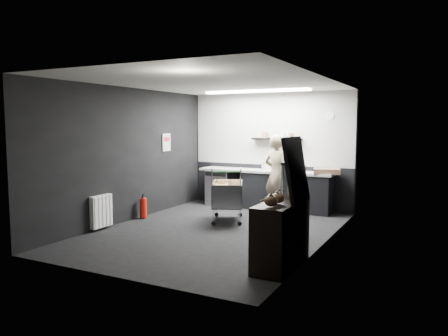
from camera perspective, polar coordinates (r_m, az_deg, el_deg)
The scene contains 22 objects.
floor at distance 8.15m, azimuth -1.08°, elevation -8.20°, with size 5.50×5.50×0.00m, color black.
ceiling at distance 7.94m, azimuth -1.12°, elevation 11.05°, with size 5.50×5.50×0.00m, color silver.
wall_back at distance 10.43m, azimuth 6.09°, elevation 2.35°, with size 5.50×5.50×0.00m, color black.
wall_front at distance 5.68m, azimuth -14.38°, elevation -0.68°, with size 5.50×5.50×0.00m, color black.
wall_left at distance 9.05m, azimuth -12.32°, elevation 1.72°, with size 5.50×5.50×0.00m, color black.
wall_right at distance 7.21m, azimuth 13.04°, elevation 0.70°, with size 5.50×5.50×0.00m, color black.
kitchen_wall_panel at distance 10.40m, azimuth 6.08°, elevation 5.09°, with size 3.95×0.02×1.70m, color beige.
dado_panel at distance 10.50m, azimuth 6.00°, elevation -2.29°, with size 3.95×0.02×1.00m, color black.
floating_shelf at distance 10.23m, azimuth 6.89°, elevation 3.78°, with size 1.20×0.22×0.04m, color black.
wall_clock at distance 9.97m, azimuth 13.65°, elevation 6.66°, with size 0.20×0.20×0.03m, color white.
poster at distance 10.07m, azimuth -7.54°, elevation 3.35°, with size 0.02×0.30×0.40m, color silver.
poster_red_band at distance 10.06m, azimuth -7.52°, elevation 3.74°, with size 0.01×0.22×0.10m, color red.
radiator at distance 8.47m, azimuth -15.74°, elevation -5.46°, with size 0.10×0.50×0.60m, color white.
ceiling_strip at distance 9.61m, azimuth 4.21°, elevation 9.95°, with size 2.40×0.20×0.04m, color white.
prep_counter at distance 10.17m, azimuth 6.07°, elevation -2.80°, with size 3.20×0.61×0.90m.
person at distance 9.59m, azimuth 6.92°, elevation -0.84°, with size 0.64×0.42×1.74m, color beige.
shopping_cart at distance 8.86m, azimuth 0.44°, elevation -3.66°, with size 0.96×1.21×1.08m.
sideboard at distance 6.14m, azimuth 7.67°, elevation -7.43°, with size 0.51×1.20×1.80m.
fire_extinguisher at distance 9.29m, azimuth -10.50°, elevation -5.04°, with size 0.15×0.15×0.50m.
cardboard_box at distance 9.67m, azimuth 13.27°, elevation -0.39°, with size 0.55×0.42×0.11m, color #916B4D.
pink_tub at distance 10.15m, azimuth 5.49°, elevation 0.27°, with size 0.20×0.20×0.20m, color beige.
white_container at distance 10.07m, azimuth 5.82°, elevation 0.07°, with size 0.16×0.13×0.14m, color white.
Camera 1 is at (3.75, -6.96, 1.97)m, focal length 35.00 mm.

